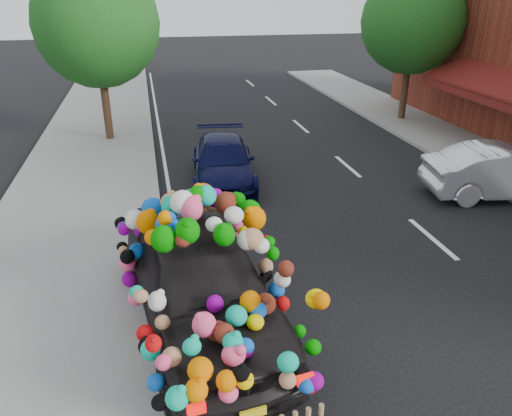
# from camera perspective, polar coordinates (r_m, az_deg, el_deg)

# --- Properties ---
(ground) EXTENTS (100.00, 100.00, 0.00)m
(ground) POSITION_cam_1_polar(r_m,az_deg,el_deg) (10.54, 2.42, -5.45)
(ground) COLOR black
(ground) RESTS_ON ground
(sidewalk) EXTENTS (4.00, 60.00, 0.12)m
(sidewalk) POSITION_cam_1_polar(r_m,az_deg,el_deg) (10.40, -21.35, -7.31)
(sidewalk) COLOR gray
(sidewalk) RESTS_ON ground
(kerb) EXTENTS (0.15, 60.00, 0.13)m
(kerb) POSITION_cam_1_polar(r_m,az_deg,el_deg) (10.23, -10.51, -6.44)
(kerb) COLOR gray
(kerb) RESTS_ON ground
(lane_markings) EXTENTS (6.00, 50.00, 0.01)m
(lane_markings) POSITION_cam_1_polar(r_m,az_deg,el_deg) (11.88, 19.48, -3.27)
(lane_markings) COLOR silver
(lane_markings) RESTS_ON ground
(tree_near_sidewalk) EXTENTS (4.20, 4.20, 6.13)m
(tree_near_sidewalk) POSITION_cam_1_polar(r_m,az_deg,el_deg) (18.44, -17.79, 19.39)
(tree_near_sidewalk) COLOR #332114
(tree_near_sidewalk) RESTS_ON ground
(tree_far_b) EXTENTS (4.00, 4.00, 5.90)m
(tree_far_b) POSITION_cam_1_polar(r_m,az_deg,el_deg) (21.57, 17.47, 19.61)
(tree_far_b) COLOR #332114
(tree_far_b) RESTS_ON ground
(plush_art_car) EXTENTS (3.02, 5.46, 2.35)m
(plush_art_car) POSITION_cam_1_polar(r_m,az_deg,el_deg) (7.97, -6.45, -6.00)
(plush_art_car) COLOR black
(plush_art_car) RESTS_ON ground
(navy_sedan) EXTENTS (2.17, 4.37, 1.22)m
(navy_sedan) POSITION_cam_1_polar(r_m,az_deg,el_deg) (14.25, -3.77, 5.28)
(navy_sedan) COLOR black
(navy_sedan) RESTS_ON ground
(silver_hatchback) EXTENTS (4.39, 2.12, 1.39)m
(silver_hatchback) POSITION_cam_1_polar(r_m,az_deg,el_deg) (14.76, 26.69, 3.71)
(silver_hatchback) COLOR silver
(silver_hatchback) RESTS_ON ground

